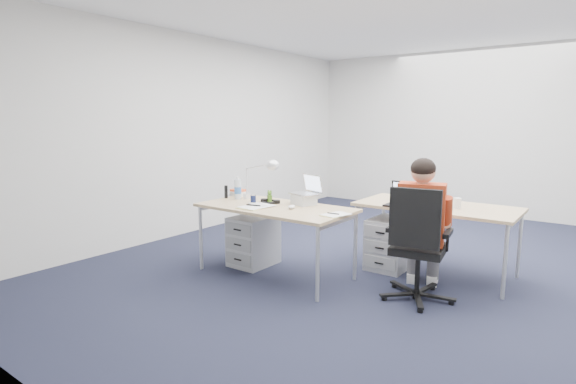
{
  "coord_description": "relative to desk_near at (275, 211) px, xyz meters",
  "views": [
    {
      "loc": [
        1.93,
        -4.57,
        1.61
      ],
      "look_at": [
        -0.88,
        -0.77,
        0.85
      ],
      "focal_mm": 28.0,
      "sensor_mm": 36.0,
      "label": 1
    }
  ],
  "objects": [
    {
      "name": "floor",
      "position": [
        0.88,
        1.0,
        -0.68
      ],
      "size": [
        7.0,
        7.0,
        0.0
      ],
      "primitive_type": "plane",
      "color": "black",
      "rests_on": "ground"
    },
    {
      "name": "room",
      "position": [
        0.88,
        1.0,
        1.03
      ],
      "size": [
        6.02,
        7.02,
        2.8
      ],
      "color": "beige",
      "rests_on": "ground"
    },
    {
      "name": "desk_near",
      "position": [
        0.0,
        0.0,
        0.0
      ],
      "size": [
        1.6,
        0.8,
        0.73
      ],
      "color": "tan",
      "rests_on": "ground"
    },
    {
      "name": "desk_far",
      "position": [
        1.32,
        1.05,
        0.0
      ],
      "size": [
        1.6,
        0.8,
        0.73
      ],
      "color": "tan",
      "rests_on": "ground"
    },
    {
      "name": "office_chair",
      "position": [
        1.44,
        0.22,
        -0.39
      ],
      "size": [
        0.75,
        0.75,
        1.04
      ],
      "rotation": [
        0.0,
        0.0,
        0.15
      ],
      "color": "black",
      "rests_on": "ground"
    },
    {
      "name": "seated_person",
      "position": [
        1.41,
        0.39,
        -0.05
      ],
      "size": [
        0.5,
        0.76,
        1.27
      ],
      "rotation": [
        0.0,
        0.0,
        0.24
      ],
      "color": "#AB3518",
      "rests_on": "ground"
    },
    {
      "name": "drawer_pedestal_near",
      "position": [
        -0.4,
        0.12,
        -0.41
      ],
      "size": [
        0.4,
        0.5,
        0.55
      ],
      "primitive_type": "cube",
      "color": "#AEB0B3",
      "rests_on": "ground"
    },
    {
      "name": "drawer_pedestal_far",
      "position": [
        0.88,
        0.91,
        -0.41
      ],
      "size": [
        0.4,
        0.5,
        0.55
      ],
      "primitive_type": "cube",
      "color": "#AEB0B3",
      "rests_on": "ground"
    },
    {
      "name": "silver_laptop",
      "position": [
        0.18,
        0.26,
        0.2
      ],
      "size": [
        0.35,
        0.31,
        0.31
      ],
      "primitive_type": null,
      "rotation": [
        0.0,
        0.0,
        -0.32
      ],
      "color": "silver",
      "rests_on": "desk_near"
    },
    {
      "name": "wireless_keyboard",
      "position": [
        -0.17,
        -0.07,
        0.05
      ],
      "size": [
        0.29,
        0.21,
        0.01
      ],
      "primitive_type": "cube",
      "rotation": [
        0.0,
        0.0,
        -0.41
      ],
      "color": "white",
      "rests_on": "desk_near"
    },
    {
      "name": "computer_mouse",
      "position": [
        0.21,
        -0.01,
        0.07
      ],
      "size": [
        0.1,
        0.12,
        0.04
      ],
      "primitive_type": "ellipsoid",
      "rotation": [
        0.0,
        0.0,
        0.32
      ],
      "color": "white",
      "rests_on": "desk_near"
    },
    {
      "name": "headphones",
      "position": [
        -0.16,
        0.12,
        0.07
      ],
      "size": [
        0.25,
        0.2,
        0.04
      ],
      "primitive_type": null,
      "rotation": [
        0.0,
        0.0,
        0.08
      ],
      "color": "black",
      "rests_on": "desk_near"
    },
    {
      "name": "can_koozie",
      "position": [
        -0.28,
        -0.02,
        0.1
      ],
      "size": [
        0.08,
        0.08,
        0.1
      ],
      "primitive_type": "cylinder",
      "rotation": [
        0.0,
        0.0,
        0.34
      ],
      "color": "#12193A",
      "rests_on": "desk_near"
    },
    {
      "name": "water_bottle",
      "position": [
        -0.61,
        0.1,
        0.17
      ],
      "size": [
        0.1,
        0.1,
        0.25
      ],
      "primitive_type": "cylinder",
      "rotation": [
        0.0,
        0.0,
        0.28
      ],
      "color": "silver",
      "rests_on": "desk_near"
    },
    {
      "name": "bear_figurine",
      "position": [
        -0.2,
        0.16,
        0.11
      ],
      "size": [
        0.08,
        0.07,
        0.13
      ],
      "primitive_type": null,
      "rotation": [
        0.0,
        0.0,
        0.32
      ],
      "color": "#36731E",
      "rests_on": "desk_near"
    },
    {
      "name": "book_stack",
      "position": [
        -0.75,
        0.25,
        0.08
      ],
      "size": [
        0.17,
        0.13,
        0.08
      ],
      "primitive_type": "cube",
      "rotation": [
        0.0,
        0.0,
        -0.0
      ],
      "color": "silver",
      "rests_on": "desk_near"
    },
    {
      "name": "cordless_phone",
      "position": [
        -0.75,
        0.05,
        0.12
      ],
      "size": [
        0.04,
        0.03,
        0.14
      ],
      "primitive_type": "cube",
      "rotation": [
        0.0,
        0.0,
        -0.32
      ],
      "color": "black",
      "rests_on": "desk_near"
    },
    {
      "name": "papers_left",
      "position": [
        -0.13,
        -0.16,
        0.05
      ],
      "size": [
        0.26,
        0.35,
        0.01
      ],
      "primitive_type": "cube",
      "rotation": [
        0.0,
        0.0,
        -0.07
      ],
      "color": "#DCD67F",
      "rests_on": "desk_near"
    },
    {
      "name": "papers_right",
      "position": [
        0.72,
        -0.01,
        0.05
      ],
      "size": [
        0.23,
        0.29,
        0.01
      ],
      "primitive_type": "cube",
      "rotation": [
        0.0,
        0.0,
        -0.2
      ],
      "color": "#DCD67F",
      "rests_on": "desk_near"
    },
    {
      "name": "sunglasses",
      "position": [
        0.21,
        0.22,
        0.06
      ],
      "size": [
        0.11,
        0.08,
        0.02
      ],
      "primitive_type": null,
      "rotation": [
        0.0,
        0.0,
        0.4
      ],
      "color": "black",
      "rests_on": "desk_near"
    },
    {
      "name": "desk_lamp",
      "position": [
        -0.4,
        0.18,
        0.29
      ],
      "size": [
        0.45,
        0.27,
        0.48
      ],
      "primitive_type": null,
      "rotation": [
        0.0,
        0.0,
        0.28
      ],
      "color": "silver",
      "rests_on": "desk_near"
    },
    {
      "name": "dark_laptop",
      "position": [
        1.07,
        0.77,
        0.18
      ],
      "size": [
        0.37,
        0.35,
        0.26
      ],
      "primitive_type": null,
      "rotation": [
        0.0,
        0.0,
        0.01
      ],
      "color": "black",
      "rests_on": "desk_far"
    },
    {
      "name": "far_cup",
      "position": [
        1.55,
        0.99,
        0.1
      ],
      "size": [
        0.09,
        0.09,
        0.11
      ],
      "primitive_type": "cylinder",
      "rotation": [
        0.0,
        0.0,
        0.25
      ],
      "color": "white",
      "rests_on": "desk_far"
    },
    {
      "name": "far_papers",
      "position": [
        1.05,
        1.2,
        0.05
      ],
      "size": [
        0.25,
        0.35,
        0.01
      ],
      "primitive_type": "cube",
      "rotation": [
        0.0,
        0.0,
        -0.06
      ],
      "color": "white",
      "rests_on": "desk_far"
    }
  ]
}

